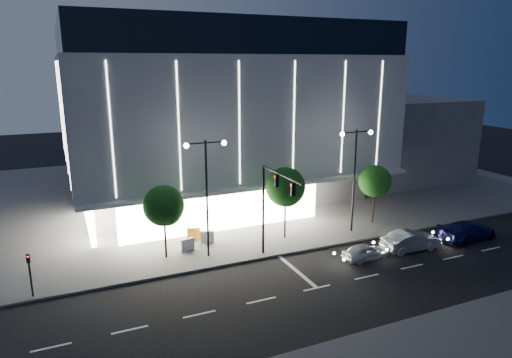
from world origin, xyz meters
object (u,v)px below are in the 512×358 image
object	(u,v)px
traffic_mast	(272,197)
car_second	(411,241)
barrier_d	(207,237)
street_lamp_west	(207,181)
barrier_c	(194,234)
tree_left	(164,208)
ped_signal_far	(30,271)
barrier_b	(187,245)
tree_right	(375,183)
car_third	(467,231)
street_lamp_east	(355,166)
car_lead	(366,252)
tree_mid	(286,189)

from	to	relation	value
traffic_mast	car_second	world-z (taller)	traffic_mast
barrier_d	street_lamp_west	bearing A→B (deg)	-90.84
street_lamp_west	barrier_c	bearing A→B (deg)	91.51
traffic_mast	car_second	size ratio (longest dim) A/B	1.49
barrier_c	tree_left	bearing A→B (deg)	-117.73
car_second	ped_signal_far	bearing A→B (deg)	85.10
tree_left	barrier_c	world-z (taller)	tree_left
barrier_b	barrier_d	xyz separation A→B (m)	(1.92, 0.96, 0.00)
barrier_d	car_second	bearing A→B (deg)	-12.93
tree_right	car_second	size ratio (longest dim) A/B	1.16
ped_signal_far	car_third	xyz separation A→B (m)	(32.81, -3.78, -1.11)
barrier_b	barrier_d	distance (m)	2.15
street_lamp_east	car_lead	world-z (taller)	street_lamp_east
ped_signal_far	barrier_d	size ratio (longest dim) A/B	2.73
traffic_mast	barrier_d	distance (m)	7.51
tree_left	tree_mid	bearing A→B (deg)	0.00
car_lead	car_third	xyz separation A→B (m)	(10.16, -0.17, 0.16)
street_lamp_west	tree_right	world-z (taller)	street_lamp_west
traffic_mast	barrier_d	size ratio (longest dim) A/B	6.43
tree_right	traffic_mast	bearing A→B (deg)	-162.98
ped_signal_far	barrier_c	xyz separation A→B (m)	(11.91, 5.06, -1.24)
tree_mid	car_second	world-z (taller)	tree_mid
ped_signal_far	tree_mid	distance (m)	19.35
tree_mid	street_lamp_west	bearing A→B (deg)	-171.74
street_lamp_east	tree_mid	world-z (taller)	street_lamp_east
car_third	barrier_b	distance (m)	23.06
ped_signal_far	tree_right	distance (m)	28.21
car_third	barrier_d	size ratio (longest dim) A/B	4.88
tree_right	tree_left	bearing A→B (deg)	180.00
traffic_mast	car_third	bearing A→B (deg)	-8.85
tree_right	car_third	bearing A→B (deg)	-52.77
ped_signal_far	street_lamp_east	bearing A→B (deg)	3.44
ped_signal_far	barrier_d	bearing A→B (deg)	17.40
tree_left	car_third	bearing A→B (deg)	-14.84
tree_left	barrier_b	distance (m)	3.84
tree_right	tree_mid	bearing A→B (deg)	180.00
traffic_mast	street_lamp_east	bearing A→B (deg)	16.48
tree_mid	tree_right	bearing A→B (deg)	-0.00
ped_signal_far	car_second	world-z (taller)	ped_signal_far
street_lamp_east	tree_left	bearing A→B (deg)	176.35
barrier_b	street_lamp_west	bearing A→B (deg)	-61.88
car_second	car_lead	bearing A→B (deg)	93.04
barrier_c	car_third	bearing A→B (deg)	-2.00
tree_mid	barrier_d	size ratio (longest dim) A/B	5.59
ped_signal_far	barrier_c	size ratio (longest dim) A/B	2.73
tree_left	car_second	bearing A→B (deg)	-18.74
ped_signal_far	tree_mid	xyz separation A→B (m)	(19.03, 2.52, 2.45)
street_lamp_west	car_second	world-z (taller)	street_lamp_west
tree_left	car_lead	xyz separation A→B (m)	(13.63, -6.13, -3.42)
car_lead	street_lamp_west	bearing A→B (deg)	63.39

